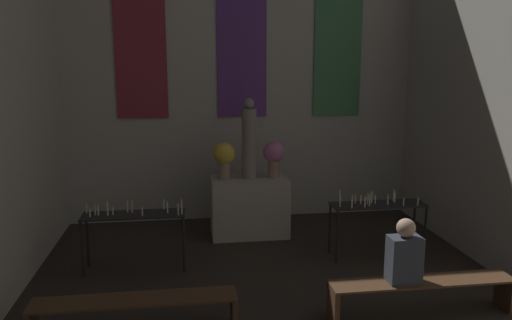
# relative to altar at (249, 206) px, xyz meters

# --- Properties ---
(wall_back) EXTENTS (6.47, 0.16, 5.89)m
(wall_back) POSITION_rel_altar_xyz_m (0.00, 1.03, 2.49)
(wall_back) COLOR #B2AD9E
(wall_back) RESTS_ON ground_plane
(altar) EXTENTS (1.26, 0.75, 0.97)m
(altar) POSITION_rel_altar_xyz_m (0.00, 0.00, 0.00)
(altar) COLOR #ADA38E
(altar) RESTS_ON ground_plane
(statue) EXTENTS (0.24, 0.24, 1.31)m
(statue) POSITION_rel_altar_xyz_m (0.00, 0.00, 1.10)
(statue) COLOR gray
(statue) RESTS_ON altar
(flower_vase_left) EXTENTS (0.36, 0.36, 0.60)m
(flower_vase_left) POSITION_rel_altar_xyz_m (-0.41, 0.00, 0.85)
(flower_vase_left) COLOR #937A5B
(flower_vase_left) RESTS_ON altar
(flower_vase_right) EXTENTS (0.36, 0.36, 0.60)m
(flower_vase_right) POSITION_rel_altar_xyz_m (0.41, 0.00, 0.85)
(flower_vase_right) COLOR #937A5B
(flower_vase_right) RESTS_ON altar
(candle_rack_left) EXTENTS (1.40, 0.42, 0.99)m
(candle_rack_left) POSITION_rel_altar_xyz_m (-1.76, -1.21, 0.21)
(candle_rack_left) COLOR black
(candle_rack_left) RESTS_ON ground_plane
(candle_rack_right) EXTENTS (1.40, 0.42, 1.00)m
(candle_rack_right) POSITION_rel_altar_xyz_m (1.75, -1.21, 0.21)
(candle_rack_right) COLOR black
(candle_rack_right) RESTS_ON ground_plane
(pew_back_left) EXTENTS (2.14, 0.36, 0.42)m
(pew_back_left) POSITION_rel_altar_xyz_m (-1.59, -2.99, -0.17)
(pew_back_left) COLOR #4C331E
(pew_back_left) RESTS_ON ground_plane
(pew_back_right) EXTENTS (2.14, 0.36, 0.42)m
(pew_back_right) POSITION_rel_altar_xyz_m (1.59, -2.99, -0.17)
(pew_back_right) COLOR #4C331E
(pew_back_right) RESTS_ON ground_plane
(person_seated) EXTENTS (0.36, 0.24, 0.74)m
(person_seated) POSITION_rel_altar_xyz_m (1.36, -2.99, 0.26)
(person_seated) COLOR #383D47
(person_seated) RESTS_ON pew_back_right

